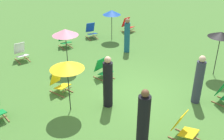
% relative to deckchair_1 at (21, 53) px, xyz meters
% --- Properties ---
extents(ground_plane, '(40.00, 40.00, 0.00)m').
position_rel_deckchair_1_xyz_m(ground_plane, '(2.13, -5.25, -0.37)').
color(ground_plane, '#477A33').
extents(deckchair_1, '(0.48, 0.76, 0.83)m').
position_rel_deckchair_1_xyz_m(deckchair_1, '(0.00, 0.00, 0.00)').
color(deckchair_1, olive).
rests_on(deckchair_1, ground).
extents(deckchair_6, '(0.61, 0.84, 0.83)m').
position_rel_deckchair_1_xyz_m(deckchair_6, '(2.02, -3.58, 0.00)').
color(deckchair_6, olive).
rests_on(deckchair_6, ground).
extents(deckchair_7, '(0.62, 0.84, 0.83)m').
position_rel_deckchair_1_xyz_m(deckchair_7, '(4.18, 0.64, 0.00)').
color(deckchair_7, olive).
rests_on(deckchair_7, ground).
extents(deckchair_8, '(0.51, 0.78, 0.83)m').
position_rel_deckchair_1_xyz_m(deckchair_8, '(2.35, 0.29, 0.00)').
color(deckchair_8, olive).
rests_on(deckchair_8, ground).
extents(deckchair_9, '(0.67, 0.86, 0.83)m').
position_rel_deckchair_1_xyz_m(deckchair_9, '(0.16, -3.52, 0.00)').
color(deckchair_9, olive).
rests_on(deckchair_9, ground).
extents(deckchair_10, '(0.59, 0.82, 0.83)m').
position_rel_deckchair_1_xyz_m(deckchair_10, '(6.49, 0.26, 0.00)').
color(deckchair_10, olive).
rests_on(deckchair_10, ground).
extents(deckchair_11, '(0.65, 0.85, 0.83)m').
position_rel_deckchair_1_xyz_m(deckchair_11, '(1.78, -7.82, 0.00)').
color(deckchair_11, olive).
rests_on(deckchair_11, ground).
extents(umbrella_0, '(0.98, 0.98, 1.83)m').
position_rel_deckchair_1_xyz_m(umbrella_0, '(5.81, -6.07, 1.35)').
color(umbrella_0, black).
rests_on(umbrella_0, ground).
extents(umbrella_1, '(1.05, 1.05, 1.74)m').
position_rel_deckchair_1_xyz_m(umbrella_1, '(-0.09, -4.75, 1.25)').
color(umbrella_1, black).
rests_on(umbrella_1, ground).
extents(umbrella_2, '(0.95, 0.95, 1.63)m').
position_rel_deckchair_1_xyz_m(umbrella_2, '(4.91, -0.29, 1.13)').
color(umbrella_2, black).
rests_on(umbrella_2, ground).
extents(umbrella_3, '(1.08, 1.08, 1.73)m').
position_rel_deckchair_1_xyz_m(umbrella_3, '(1.33, -1.94, 1.23)').
color(umbrella_3, black).
rests_on(umbrella_3, ground).
extents(person_0, '(0.33, 0.33, 1.67)m').
position_rel_deckchair_1_xyz_m(person_0, '(4.48, -2.10, 0.44)').
color(person_0, '#195972').
rests_on(person_0, ground).
extents(person_1, '(0.35, 0.35, 1.72)m').
position_rel_deckchair_1_xyz_m(person_1, '(3.58, -6.88, 0.45)').
color(person_1, '#333847').
rests_on(person_1, ground).
extents(person_2, '(0.35, 0.35, 1.83)m').
position_rel_deckchair_1_xyz_m(person_2, '(0.59, -7.43, 0.49)').
color(person_2, black).
rests_on(person_2, ground).
extents(person_3, '(0.45, 0.45, 1.79)m').
position_rel_deckchair_1_xyz_m(person_3, '(1.05, -5.26, 0.48)').
color(person_3, black).
rests_on(person_3, ground).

